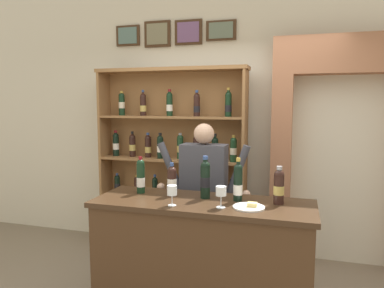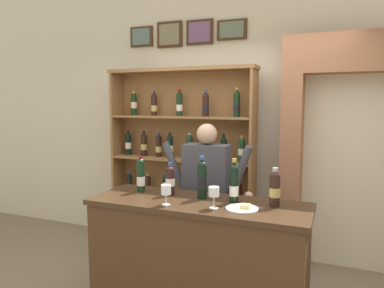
# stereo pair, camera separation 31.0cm
# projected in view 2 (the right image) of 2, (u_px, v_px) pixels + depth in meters

# --- Properties ---
(back_wall) EXTENTS (12.00, 0.19, 3.55)m
(back_wall) POSITION_uv_depth(u_px,v_px,m) (241.00, 104.00, 4.29)
(back_wall) COLOR beige
(back_wall) RESTS_ON ground
(wine_shelf) EXTENTS (1.78, 0.30, 2.18)m
(wine_shelf) POSITION_uv_depth(u_px,v_px,m) (182.00, 158.00, 4.27)
(wine_shelf) COLOR olive
(wine_shelf) RESTS_ON ground
(archway_doorway) EXTENTS (1.54, 0.45, 2.48)m
(archway_doorway) POSITION_uv_depth(u_px,v_px,m) (359.00, 139.00, 3.72)
(archway_doorway) COLOR #9E6647
(archway_doorway) RESTS_ON ground
(tasting_counter) EXTENTS (1.72, 0.61, 1.03)m
(tasting_counter) POSITION_uv_depth(u_px,v_px,m) (198.00, 264.00, 2.87)
(tasting_counter) COLOR #422B19
(tasting_counter) RESTS_ON ground
(shopkeeper) EXTENTS (0.92, 0.22, 1.60)m
(shopkeeper) POSITION_uv_depth(u_px,v_px,m) (207.00, 188.00, 3.41)
(shopkeeper) COLOR #2D3347
(shopkeeper) RESTS_ON ground
(tasting_bottle_chianti) EXTENTS (0.07, 0.07, 0.31)m
(tasting_bottle_chianti) POSITION_uv_depth(u_px,v_px,m) (141.00, 175.00, 3.11)
(tasting_bottle_chianti) COLOR black
(tasting_bottle_chianti) RESTS_ON tasting_counter
(tasting_bottle_brunello) EXTENTS (0.08, 0.08, 0.27)m
(tasting_bottle_brunello) POSITION_uv_depth(u_px,v_px,m) (170.00, 180.00, 2.99)
(tasting_bottle_brunello) COLOR black
(tasting_bottle_brunello) RESTS_ON tasting_counter
(tasting_bottle_vin_santo) EXTENTS (0.08, 0.08, 0.34)m
(tasting_bottle_vin_santo) POSITION_uv_depth(u_px,v_px,m) (202.00, 179.00, 2.88)
(tasting_bottle_vin_santo) COLOR black
(tasting_bottle_vin_santo) RESTS_ON tasting_counter
(tasting_bottle_super_tuscan) EXTENTS (0.07, 0.07, 0.34)m
(tasting_bottle_super_tuscan) POSITION_uv_depth(u_px,v_px,m) (234.00, 183.00, 2.78)
(tasting_bottle_super_tuscan) COLOR black
(tasting_bottle_super_tuscan) RESTS_ON tasting_counter
(tasting_bottle_rosso) EXTENTS (0.08, 0.08, 0.29)m
(tasting_bottle_rosso) POSITION_uv_depth(u_px,v_px,m) (275.00, 188.00, 2.66)
(tasting_bottle_rosso) COLOR black
(tasting_bottle_rosso) RESTS_ON tasting_counter
(wine_glass_left) EXTENTS (0.08, 0.08, 0.16)m
(wine_glass_left) POSITION_uv_depth(u_px,v_px,m) (214.00, 193.00, 2.61)
(wine_glass_left) COLOR silver
(wine_glass_left) RESTS_ON tasting_counter
(wine_glass_center) EXTENTS (0.07, 0.07, 0.15)m
(wine_glass_center) POSITION_uv_depth(u_px,v_px,m) (166.00, 191.00, 2.70)
(wine_glass_center) COLOR silver
(wine_glass_center) RESTS_ON tasting_counter
(cheese_plate) EXTENTS (0.23, 0.23, 0.04)m
(cheese_plate) POSITION_uv_depth(u_px,v_px,m) (243.00, 208.00, 2.59)
(cheese_plate) COLOR white
(cheese_plate) RESTS_ON tasting_counter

